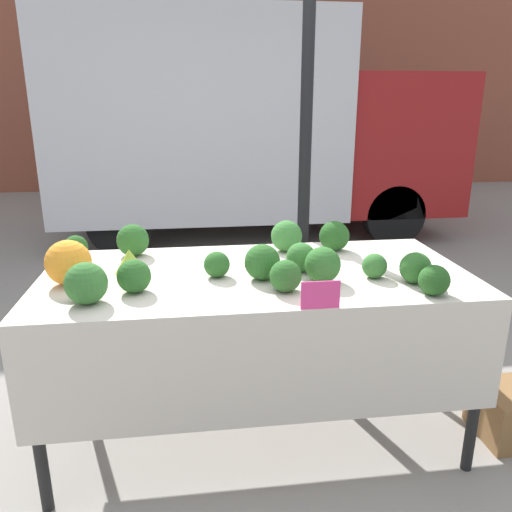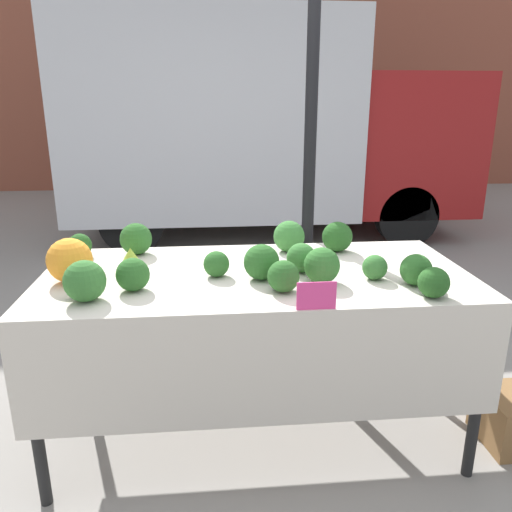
{
  "view_description": "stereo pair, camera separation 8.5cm",
  "coord_description": "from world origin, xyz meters",
  "views": [
    {
      "loc": [
        -0.29,
        -2.2,
        1.65
      ],
      "look_at": [
        0.0,
        0.0,
        0.95
      ],
      "focal_mm": 35.0,
      "sensor_mm": 36.0,
      "label": 1
    },
    {
      "loc": [
        -0.2,
        -2.21,
        1.65
      ],
      "look_at": [
        0.0,
        0.0,
        0.95
      ],
      "focal_mm": 35.0,
      "sensor_mm": 36.0,
      "label": 2
    }
  ],
  "objects": [
    {
      "name": "orange_cauliflower",
      "position": [
        -0.83,
        -0.05,
        0.97
      ],
      "size": [
        0.2,
        0.2,
        0.2
      ],
      "color": "orange",
      "rests_on": "market_table"
    },
    {
      "name": "broccoli_head_3",
      "position": [
        0.52,
        -0.14,
        0.93
      ],
      "size": [
        0.11,
        0.11,
        0.11
      ],
      "color": "#336B2D",
      "rests_on": "market_table"
    },
    {
      "name": "building_facade",
      "position": [
        0.0,
        7.94,
        3.3
      ],
      "size": [
        16.0,
        0.6,
        6.59
      ],
      "color": "brown",
      "rests_on": "ground_plane"
    },
    {
      "name": "tent_pole",
      "position": [
        0.37,
        0.63,
        1.24
      ],
      "size": [
        0.07,
        0.07,
        2.48
      ],
      "color": "black",
      "rests_on": "ground_plane"
    },
    {
      "name": "broccoli_head_0",
      "position": [
        -0.6,
        0.35,
        0.96
      ],
      "size": [
        0.17,
        0.17,
        0.17
      ],
      "color": "#285B23",
      "rests_on": "market_table"
    },
    {
      "name": "broccoli_head_11",
      "position": [
        0.69,
        -0.38,
        0.94
      ],
      "size": [
        0.13,
        0.13,
        0.13
      ],
      "color": "#23511E",
      "rests_on": "market_table"
    },
    {
      "name": "romanesco_head",
      "position": [
        -0.59,
        0.07,
        0.93
      ],
      "size": [
        0.14,
        0.14,
        0.11
      ],
      "color": "#93B238",
      "rests_on": "market_table"
    },
    {
      "name": "broccoli_head_13",
      "position": [
        0.02,
        -0.1,
        0.96
      ],
      "size": [
        0.16,
        0.16,
        0.16
      ],
      "color": "#285B23",
      "rests_on": "market_table"
    },
    {
      "name": "broccoli_head_6",
      "position": [
        -0.88,
        0.33,
        0.93
      ],
      "size": [
        0.12,
        0.12,
        0.12
      ],
      "color": "#23511E",
      "rests_on": "market_table"
    },
    {
      "name": "price_sign",
      "position": [
        0.19,
        -0.46,
        0.93
      ],
      "size": [
        0.15,
        0.01,
        0.11
      ],
      "color": "#E53D84",
      "rests_on": "market_table"
    },
    {
      "name": "broccoli_head_1",
      "position": [
        -0.71,
        -0.29,
        0.96
      ],
      "size": [
        0.17,
        0.17,
        0.17
      ],
      "color": "#336B2D",
      "rests_on": "market_table"
    },
    {
      "name": "broccoli_head_4",
      "position": [
        0.46,
        0.3,
        0.95
      ],
      "size": [
        0.16,
        0.16,
        0.16
      ],
      "color": "#23511E",
      "rests_on": "market_table"
    },
    {
      "name": "parked_truck",
      "position": [
        0.37,
        4.26,
        1.36
      ],
      "size": [
        4.8,
        2.27,
        2.59
      ],
      "color": "silver",
      "rests_on": "ground_plane"
    },
    {
      "name": "broccoli_head_2",
      "position": [
        0.09,
        -0.26,
        0.94
      ],
      "size": [
        0.14,
        0.14,
        0.14
      ],
      "color": "#285B23",
      "rests_on": "market_table"
    },
    {
      "name": "ground_plane",
      "position": [
        0.0,
        0.0,
        0.0
      ],
      "size": [
        40.0,
        40.0,
        0.0
      ],
      "primitive_type": "plane",
      "color": "gray"
    },
    {
      "name": "market_table",
      "position": [
        0.0,
        -0.07,
        0.77
      ],
      "size": [
        2.0,
        0.94,
        0.87
      ],
      "color": "beige",
      "rests_on": "ground_plane"
    },
    {
      "name": "broccoli_head_10",
      "position": [
        0.28,
        -0.17,
        0.95
      ],
      "size": [
        0.16,
        0.16,
        0.16
      ],
      "color": "#2D6628",
      "rests_on": "market_table"
    },
    {
      "name": "broccoli_head_8",
      "position": [
        0.21,
        0.32,
        0.96
      ],
      "size": [
        0.17,
        0.17,
        0.17
      ],
      "color": "#387533",
      "rests_on": "market_table"
    },
    {
      "name": "broccoli_head_5",
      "position": [
        0.21,
        -0.01,
        0.94
      ],
      "size": [
        0.14,
        0.14,
        0.14
      ],
      "color": "#336B2D",
      "rests_on": "market_table"
    },
    {
      "name": "broccoli_head_12",
      "position": [
        0.68,
        -0.23,
        0.94
      ],
      "size": [
        0.14,
        0.14,
        0.14
      ],
      "color": "#285B23",
      "rests_on": "market_table"
    },
    {
      "name": "broccoli_head_7",
      "position": [
        -0.19,
        -0.04,
        0.93
      ],
      "size": [
        0.12,
        0.12,
        0.12
      ],
      "color": "#285B23",
      "rests_on": "market_table"
    },
    {
      "name": "broccoli_head_9",
      "position": [
        -0.54,
        -0.19,
        0.95
      ],
      "size": [
        0.14,
        0.14,
        0.14
      ],
      "color": "#285B23",
      "rests_on": "market_table"
    }
  ]
}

